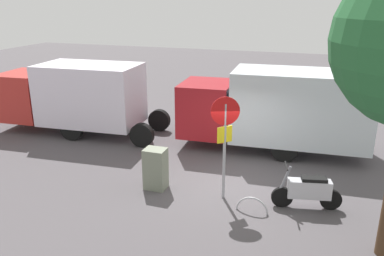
# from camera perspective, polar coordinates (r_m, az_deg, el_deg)

# --- Properties ---
(ground_plane) EXTENTS (60.00, 60.00, 0.00)m
(ground_plane) POSITION_cam_1_polar(r_m,az_deg,el_deg) (11.80, 5.38, -8.17)
(ground_plane) COLOR #4E494C
(box_truck_near) EXTENTS (8.43, 2.66, 2.91)m
(box_truck_near) POSITION_cam_1_polar(r_m,az_deg,el_deg) (14.10, 11.62, 3.05)
(box_truck_near) COLOR black
(box_truck_near) RESTS_ON ground
(box_truck_far) EXTENTS (7.33, 2.63, 2.81)m
(box_truck_far) POSITION_cam_1_polar(r_m,az_deg,el_deg) (16.60, -17.44, 4.73)
(box_truck_far) COLOR black
(box_truck_far) RESTS_ON ground
(motorcycle) EXTENTS (1.79, 0.68, 1.20)m
(motorcycle) POSITION_cam_1_polar(r_m,az_deg,el_deg) (10.74, 16.57, -8.66)
(motorcycle) COLOR black
(motorcycle) RESTS_ON ground
(stop_sign) EXTENTS (0.71, 0.33, 2.88)m
(stop_sign) POSITION_cam_1_polar(r_m,az_deg,el_deg) (10.30, 4.79, -0.65)
(stop_sign) COLOR #9E9EA3
(stop_sign) RESTS_ON ground
(utility_cabinet) EXTENTS (0.62, 0.50, 1.21)m
(utility_cabinet) POSITION_cam_1_polar(r_m,az_deg,el_deg) (11.35, -5.32, -5.92)
(utility_cabinet) COLOR slate
(utility_cabinet) RESTS_ON ground
(bike_rack_hoop) EXTENTS (0.85, 0.07, 0.85)m
(bike_rack_hoop) POSITION_cam_1_polar(r_m,az_deg,el_deg) (10.50, 8.68, -11.94)
(bike_rack_hoop) COLOR #B7B7BC
(bike_rack_hoop) RESTS_ON ground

